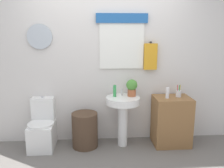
% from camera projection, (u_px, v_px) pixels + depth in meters
% --- Properties ---
extents(back_wall, '(4.40, 0.18, 2.60)m').
position_uv_depth(back_wall, '(106.00, 59.00, 3.71)').
color(back_wall, silver).
rests_on(back_wall, ground_plane).
extents(toilet, '(0.38, 0.51, 0.76)m').
position_uv_depth(toilet, '(43.00, 129.00, 3.60)').
color(toilet, white).
rests_on(toilet, ground_plane).
extents(laundry_hamper, '(0.39, 0.39, 0.53)m').
position_uv_depth(laundry_hamper, '(85.00, 130.00, 3.62)').
color(laundry_hamper, '#4C3828').
rests_on(laundry_hamper, ground_plane).
extents(pedestal_sink, '(0.51, 0.51, 0.77)m').
position_uv_depth(pedestal_sink, '(123.00, 110.00, 3.59)').
color(pedestal_sink, white).
rests_on(pedestal_sink, ground_plane).
extents(faucet, '(0.03, 0.03, 0.10)m').
position_uv_depth(faucet, '(122.00, 92.00, 3.66)').
color(faucet, silver).
rests_on(faucet, pedestal_sink).
extents(wooden_cabinet, '(0.55, 0.44, 0.76)m').
position_uv_depth(wooden_cabinet, '(171.00, 121.00, 3.69)').
color(wooden_cabinet, olive).
rests_on(wooden_cabinet, ground_plane).
extents(soap_bottle, '(0.05, 0.05, 0.18)m').
position_uv_depth(soap_bottle, '(115.00, 91.00, 3.57)').
color(soap_bottle, green).
rests_on(soap_bottle, pedestal_sink).
extents(potted_plant, '(0.17, 0.17, 0.26)m').
position_uv_depth(potted_plant, '(132.00, 87.00, 3.59)').
color(potted_plant, '#AD5B38').
rests_on(potted_plant, pedestal_sink).
extents(lotion_bottle, '(0.05, 0.05, 0.16)m').
position_uv_depth(lotion_bottle, '(167.00, 93.00, 3.54)').
color(lotion_bottle, white).
rests_on(lotion_bottle, wooden_cabinet).
extents(toothbrush_cup, '(0.08, 0.08, 0.19)m').
position_uv_depth(toothbrush_cup, '(179.00, 93.00, 3.62)').
color(toothbrush_cup, silver).
rests_on(toothbrush_cup, wooden_cabinet).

